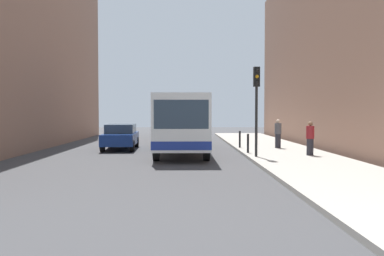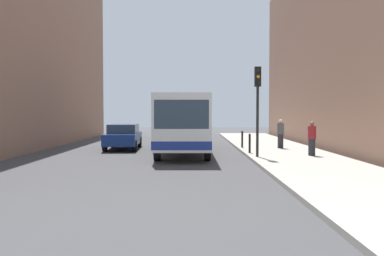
{
  "view_description": "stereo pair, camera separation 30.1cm",
  "coord_description": "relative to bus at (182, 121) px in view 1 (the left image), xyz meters",
  "views": [
    {
      "loc": [
        0.26,
        -20.31,
        2.19
      ],
      "look_at": [
        0.63,
        0.33,
        1.4
      ],
      "focal_mm": 39.03,
      "sensor_mm": 36.0,
      "label": 1
    },
    {
      "loc": [
        0.56,
        -20.31,
        2.19
      ],
      "look_at": [
        0.63,
        0.33,
        1.4
      ],
      "focal_mm": 39.03,
      "sensor_mm": 36.0,
      "label": 2
    }
  ],
  "objects": [
    {
      "name": "bollard_near",
      "position": [
        3.34,
        -1.92,
        -1.1
      ],
      "size": [
        0.11,
        0.11,
        0.95
      ],
      "primitive_type": "cylinder",
      "color": "black",
      "rests_on": "sidewalk"
    },
    {
      "name": "ground_plane",
      "position": [
        -0.11,
        -2.43,
        -1.73
      ],
      "size": [
        80.0,
        80.0,
        0.0
      ],
      "primitive_type": "plane",
      "color": "#424244"
    },
    {
      "name": "bollard_mid",
      "position": [
        3.34,
        1.18,
        -1.1
      ],
      "size": [
        0.11,
        0.11,
        0.95
      ],
      "primitive_type": "cylinder",
      "color": "black",
      "rests_on": "sidewalk"
    },
    {
      "name": "pedestrian_mid_sidewalk",
      "position": [
        5.47,
        0.82,
        -0.77
      ],
      "size": [
        0.38,
        0.38,
        1.63
      ],
      "rotation": [
        0.0,
        0.0,
        4.41
      ],
      "color": "#26262D",
      "rests_on": "sidewalk"
    },
    {
      "name": "building_right",
      "position": [
        11.39,
        1.57,
        4.64
      ],
      "size": [
        7.0,
        32.0,
        12.73
      ],
      "primitive_type": "cube",
      "color": "#936B56",
      "rests_on": "ground"
    },
    {
      "name": "bus",
      "position": [
        0.0,
        0.0,
        0.0
      ],
      "size": [
        2.57,
        11.03,
        3.0
      ],
      "rotation": [
        0.0,
        0.0,
        3.15
      ],
      "color": "white",
      "rests_on": "ground"
    },
    {
      "name": "traffic_light",
      "position": [
        3.44,
        -3.74,
        1.28
      ],
      "size": [
        0.28,
        0.33,
        4.1
      ],
      "color": "black",
      "rests_on": "sidewalk"
    },
    {
      "name": "pedestrian_near_signal",
      "position": [
        6.09,
        -3.21,
        -0.78
      ],
      "size": [
        0.38,
        0.38,
        1.61
      ],
      "rotation": [
        0.0,
        0.0,
        5.63
      ],
      "color": "#26262D",
      "rests_on": "sidewalk"
    },
    {
      "name": "car_beside_bus",
      "position": [
        -3.59,
        1.77,
        -0.94
      ],
      "size": [
        1.99,
        4.46,
        1.48
      ],
      "rotation": [
        0.0,
        0.0,
        3.18
      ],
      "color": "navy",
      "rests_on": "ground"
    },
    {
      "name": "sidewalk",
      "position": [
        5.29,
        -2.43,
        -1.65
      ],
      "size": [
        4.4,
        40.0,
        0.15
      ],
      "primitive_type": "cube",
      "color": "#ADA89E",
      "rests_on": "ground"
    }
  ]
}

